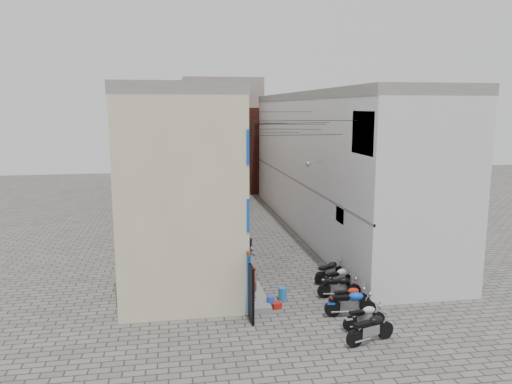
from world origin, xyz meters
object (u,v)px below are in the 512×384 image
motorcycle_a (371,327)px  motorcycle_g (329,270)px  motorcycle_c (350,302)px  red_crate (276,305)px  motorcycle_e (339,285)px  water_jug_far (283,294)px  motorcycle_b (364,315)px  water_jug_near (270,302)px  motorcycle_d (349,296)px  person_b (250,253)px  person_a (254,282)px  motorcycle_f (338,277)px

motorcycle_a → motorcycle_g: (0.54, 6.21, -0.03)m
motorcycle_c → red_crate: (-2.67, 1.24, -0.47)m
motorcycle_e → water_jug_far: 2.47m
motorcycle_b → water_jug_near: bearing=-139.5°
motorcycle_d → person_b: 5.91m
motorcycle_a → motorcycle_e: bearing=158.0°
person_a → water_jug_near: 1.05m
motorcycle_a → motorcycle_d: (0.34, 3.06, -0.07)m
water_jug_near → motorcycle_f: bearing=25.7°
person_a → water_jug_far: size_ratio=2.63×
motorcycle_d → water_jug_far: motorcycle_d is taller
motorcycle_f → water_jug_near: (-3.44, -1.66, -0.29)m
motorcycle_a → motorcycle_b: size_ratio=1.15×
motorcycle_a → person_b: person_b is taller
motorcycle_e → red_crate: (-2.89, -0.69, -0.43)m
motorcycle_g → motorcycle_a: bearing=-35.9°
motorcycle_c → red_crate: size_ratio=5.44×
person_b → motorcycle_b: bearing=-126.3°
red_crate → water_jug_far: bearing=61.2°
motorcycle_e → person_b: bearing=-134.0°
motorcycle_b → red_crate: 3.69m
person_b → red_crate: (0.38, -4.45, -0.91)m
motorcycle_f → person_b: bearing=-144.5°
water_jug_near → red_crate: size_ratio=1.31×
motorcycle_a → motorcycle_d: 3.08m
motorcycle_b → red_crate: motorcycle_b is taller
water_jug_near → red_crate: 0.28m
motorcycle_c → water_jug_near: motorcycle_c is taller
person_a → person_b: bearing=4.0°
motorcycle_f → person_a: size_ratio=1.27×
motorcycle_b → person_b: person_b is taller
person_b → motorcycle_c: bearing=-123.0°
motorcycle_f → water_jug_far: size_ratio=3.34×
motorcycle_g → water_jug_far: (-2.68, -1.93, -0.27)m
water_jug_near → water_jug_far: size_ratio=0.88×
motorcycle_f → person_b: 4.53m
motorcycle_g → person_a: bearing=-91.6°
motorcycle_a → motorcycle_c: (0.10, 2.25, 0.01)m
motorcycle_b → motorcycle_c: bearing=175.7°
motorcycle_a → person_a: 5.27m
motorcycle_g → person_a: (-3.96, -2.22, 0.44)m
motorcycle_d → person_a: bearing=-108.1°
person_b → red_crate: person_b is taller
motorcycle_g → motorcycle_b: bearing=-34.5°
motorcycle_d → motorcycle_g: 3.16m
motorcycle_a → person_b: size_ratio=1.28×
motorcycle_d → person_a: 3.90m
motorcycle_a → motorcycle_d: size_ratio=1.14×
person_a → motorcycle_f: bearing=-62.3°
motorcycle_e → motorcycle_b: bearing=3.2°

